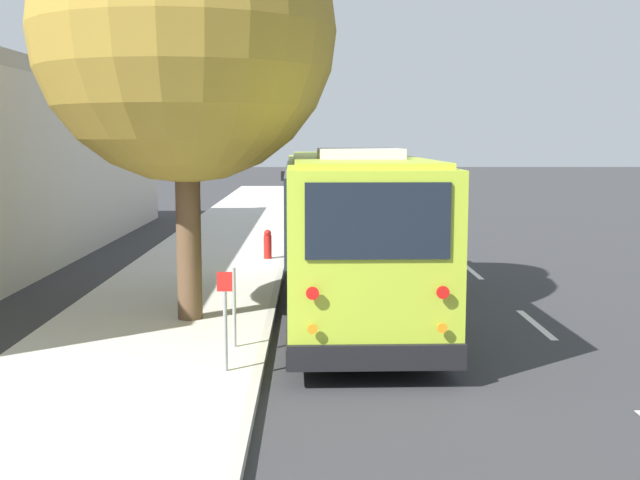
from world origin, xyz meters
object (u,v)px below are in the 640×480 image
at_px(shuttle_bus, 351,226).
at_px(fire_hydrant, 268,244).
at_px(parked_sedan_navy, 317,225).
at_px(sign_post_near, 225,320).
at_px(parked_sedan_black, 323,209).
at_px(street_tree, 185,11).
at_px(sign_post_far, 234,307).

relative_size(shuttle_bus, fire_hydrant, 12.25).
relative_size(parked_sedan_navy, fire_hydrant, 5.29).
bearing_deg(sign_post_near, parked_sedan_black, -4.60).
height_order(street_tree, sign_post_near, street_tree).
relative_size(street_tree, sign_post_near, 6.05).
bearing_deg(parked_sedan_black, sign_post_near, 176.57).
height_order(parked_sedan_black, fire_hydrant, parked_sedan_black).
distance_m(parked_sedan_navy, fire_hydrant, 4.70).
relative_size(shuttle_bus, parked_sedan_navy, 2.31).
relative_size(parked_sedan_navy, sign_post_far, 3.33).
distance_m(shuttle_bus, parked_sedan_black, 17.23).
bearing_deg(street_tree, shuttle_bus, -74.53).
relative_size(shuttle_bus, street_tree, 1.13).
xyz_separation_m(sign_post_near, fire_hydrant, (10.81, -0.02, -0.34)).
distance_m(sign_post_near, fire_hydrant, 10.81).
bearing_deg(street_tree, parked_sedan_black, -8.69).
distance_m(parked_sedan_navy, sign_post_far, 14.03).
xyz_separation_m(parked_sedan_black, street_tree, (-18.03, 2.76, 5.16)).
relative_size(parked_sedan_navy, parked_sedan_black, 0.97).
height_order(shuttle_bus, sign_post_near, shuttle_bus).
distance_m(sign_post_near, sign_post_far, 1.34).
xyz_separation_m(shuttle_bus, sign_post_far, (-3.04, 2.02, -0.98)).
height_order(shuttle_bus, parked_sedan_navy, shuttle_bus).
height_order(sign_post_near, sign_post_far, sign_post_near).
bearing_deg(street_tree, parked_sedan_navy, -11.70).
bearing_deg(shuttle_bus, street_tree, 104.10).
xyz_separation_m(parked_sedan_black, fire_hydrant, (-10.77, 1.71, -0.03)).
height_order(sign_post_far, fire_hydrant, sign_post_far).
distance_m(parked_sedan_black, sign_post_near, 21.64).
xyz_separation_m(parked_sedan_navy, street_tree, (-11.76, 2.43, 5.16)).
xyz_separation_m(sign_post_far, fire_hydrant, (9.47, -0.02, -0.24)).
distance_m(shuttle_bus, sign_post_far, 3.78).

